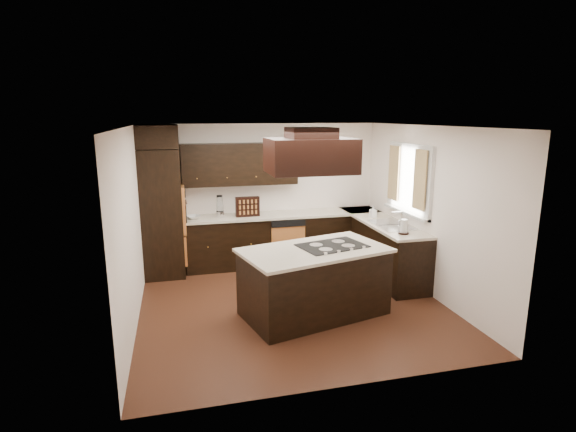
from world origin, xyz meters
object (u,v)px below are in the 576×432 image
at_px(range_hood, 311,156).
at_px(oven_column, 162,213).
at_px(island, 314,283).
at_px(spice_rack, 248,207).

bearing_deg(range_hood, oven_column, 129.74).
bearing_deg(island, range_hood, -142.35).
distance_m(oven_column, spice_rack, 1.43).
distance_m(oven_column, island, 2.97).
bearing_deg(oven_column, spice_rack, 1.09).
bearing_deg(oven_column, island, -46.82).
height_order(oven_column, spice_rack, oven_column).
height_order(oven_column, island, oven_column).
distance_m(island, range_hood, 1.73).
distance_m(island, spice_rack, 2.31).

